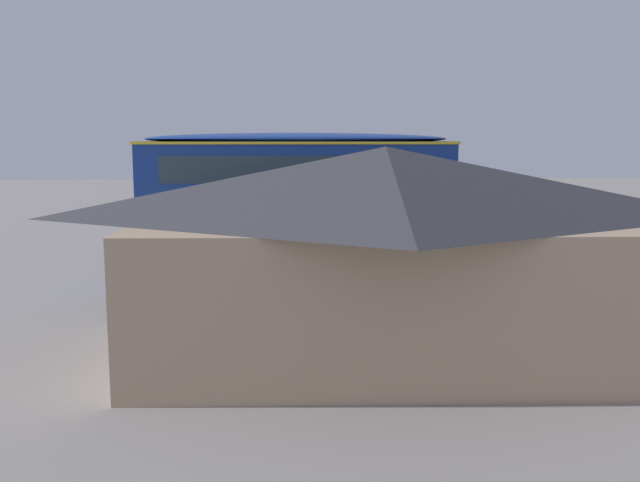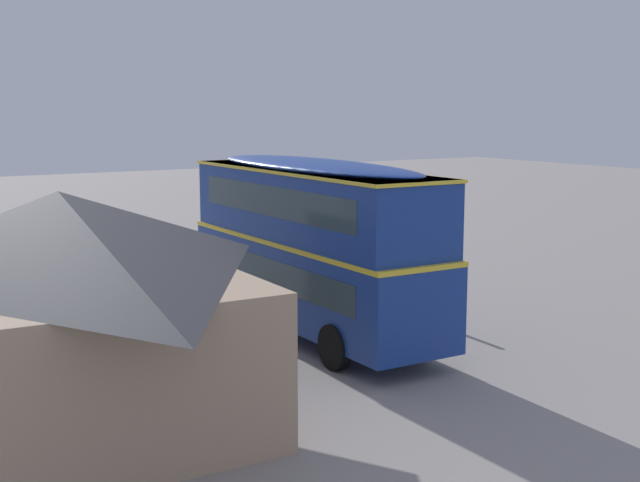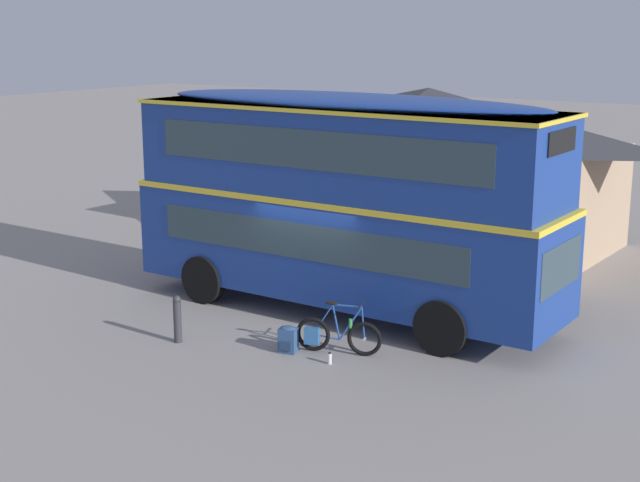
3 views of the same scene
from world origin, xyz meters
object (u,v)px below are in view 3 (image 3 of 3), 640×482
at_px(backpack_on_ground, 288,339).
at_px(water_bottle_clear_plastic, 330,358).
at_px(double_decker_bus, 344,194).
at_px(kerb_bollard, 177,318).
at_px(touring_bicycle, 335,335).

distance_m(backpack_on_ground, water_bottle_clear_plastic, 1.03).
height_order(double_decker_bus, kerb_bollard, double_decker_bus).
bearing_deg(touring_bicycle, double_decker_bus, 118.92).
bearing_deg(backpack_on_ground, kerb_bollard, -160.98).
relative_size(backpack_on_ground, water_bottle_clear_plastic, 2.34).
bearing_deg(kerb_bollard, water_bottle_clear_plastic, 11.93).
distance_m(touring_bicycle, water_bottle_clear_plastic, 0.63).
bearing_deg(touring_bicycle, backpack_on_ground, -150.18).
height_order(double_decker_bus, water_bottle_clear_plastic, double_decker_bus).
bearing_deg(backpack_on_ground, double_decker_bus, 99.69).
bearing_deg(water_bottle_clear_plastic, kerb_bollard, -168.07).
height_order(touring_bicycle, backpack_on_ground, touring_bicycle).
bearing_deg(touring_bicycle, kerb_bollard, -157.90).
xyz_separation_m(double_decker_bus, kerb_bollard, (-1.70, -3.48, -2.14)).
xyz_separation_m(touring_bicycle, backpack_on_ground, (-0.79, -0.45, -0.10)).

